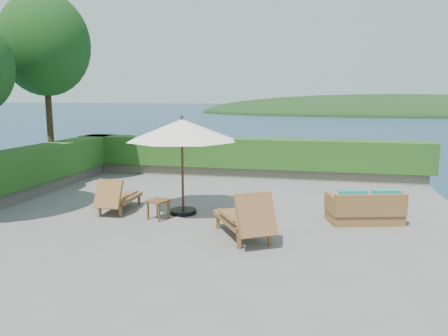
% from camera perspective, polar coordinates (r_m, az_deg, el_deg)
% --- Properties ---
extents(ground, '(12.00, 12.00, 0.00)m').
position_cam_1_polar(ground, '(10.13, -2.65, -6.81)').
color(ground, slate).
rests_on(ground, ground).
extents(foundation, '(12.00, 12.00, 3.00)m').
position_cam_1_polar(foundation, '(10.67, -2.59, -14.84)').
color(foundation, '#5C5349').
rests_on(foundation, ocean).
extents(offshore_island, '(126.00, 57.60, 12.60)m').
position_cam_1_polar(offshore_island, '(151.17, 21.15, 6.62)').
color(offshore_island, black).
rests_on(offshore_island, ocean).
extents(planter_wall_far, '(12.00, 0.60, 0.36)m').
position_cam_1_polar(planter_wall_far, '(15.43, 2.76, -0.47)').
color(planter_wall_far, gray).
rests_on(planter_wall_far, ground).
extents(hedge_far, '(12.40, 0.90, 1.00)m').
position_cam_1_polar(hedge_far, '(15.33, 2.78, 2.00)').
color(hedge_far, '#184413').
rests_on(hedge_far, planter_wall_far).
extents(tree_far, '(2.80, 2.80, 6.03)m').
position_cam_1_polar(tree_far, '(15.29, -22.38, 14.65)').
color(tree_far, '#412E19').
rests_on(tree_far, ground).
extents(patio_umbrella, '(3.01, 3.01, 2.38)m').
position_cam_1_polar(patio_umbrella, '(10.37, -5.52, 4.84)').
color(patio_umbrella, black).
rests_on(patio_umbrella, ground).
extents(lounge_left, '(0.71, 1.53, 0.88)m').
position_cam_1_polar(lounge_left, '(11.08, -13.74, -3.70)').
color(lounge_left, olive).
rests_on(lounge_left, ground).
extents(lounge_right, '(1.55, 1.93, 1.04)m').
position_cam_1_polar(lounge_right, '(8.73, 2.78, -6.53)').
color(lounge_right, olive).
rests_on(lounge_right, ground).
extents(side_table, '(0.55, 0.55, 0.46)m').
position_cam_1_polar(side_table, '(10.22, -8.60, -4.58)').
color(side_table, brown).
rests_on(side_table, ground).
extents(wicker_loveseat, '(1.77, 1.21, 0.79)m').
position_cam_1_polar(wicker_loveseat, '(10.33, 17.95, -5.18)').
color(wicker_loveseat, olive).
rests_on(wicker_loveseat, ground).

